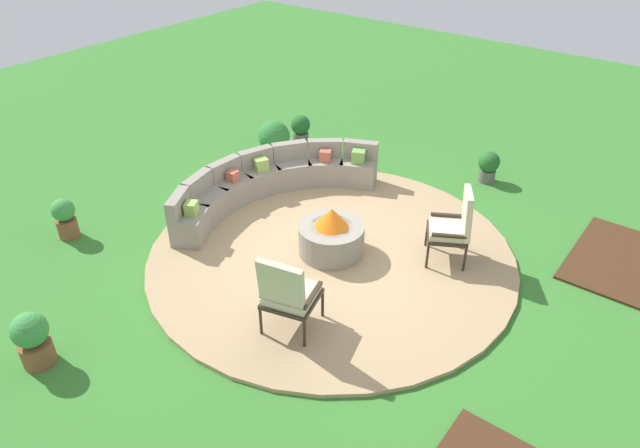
# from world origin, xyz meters

# --- Properties ---
(ground_plane) EXTENTS (24.00, 24.00, 0.00)m
(ground_plane) POSITION_xyz_m (0.00, 0.00, 0.00)
(ground_plane) COLOR #387A2D
(patio_circle) EXTENTS (5.19, 5.19, 0.06)m
(patio_circle) POSITION_xyz_m (0.00, 0.00, 0.03)
(patio_circle) COLOR tan
(patio_circle) RESTS_ON ground_plane
(mulch_bed_right) EXTENTS (1.89, 1.18, 0.04)m
(mulch_bed_right) POSITION_xyz_m (2.34, -3.31, 0.02)
(mulch_bed_right) COLOR #472B19
(mulch_bed_right) RESTS_ON ground_plane
(fire_pit) EXTENTS (0.93, 0.93, 0.72)m
(fire_pit) POSITION_xyz_m (0.00, 0.00, 0.34)
(fire_pit) COLOR gray
(fire_pit) RESTS_ON patio_circle
(curved_stone_bench) EXTENTS (3.56, 1.84, 0.72)m
(curved_stone_bench) POSITION_xyz_m (0.60, 1.69, 0.35)
(curved_stone_bench) COLOR gray
(curved_stone_bench) RESTS_ON patio_circle
(lounge_chair_front_left) EXTENTS (0.77, 0.73, 1.13)m
(lounge_chair_front_left) POSITION_xyz_m (-1.59, -0.55, 0.63)
(lounge_chair_front_left) COLOR #2D2319
(lounge_chair_front_left) RESTS_ON patio_circle
(lounge_chair_front_right) EXTENTS (0.76, 0.76, 1.09)m
(lounge_chair_front_right) POSITION_xyz_m (0.89, -1.42, 0.62)
(lounge_chair_front_right) COLOR #2D2319
(lounge_chair_front_right) RESTS_ON patio_circle
(potted_plant_0) EXTENTS (0.38, 0.38, 0.60)m
(potted_plant_0) POSITION_xyz_m (2.64, 2.69, 0.33)
(potted_plant_0) COLOR #605B56
(potted_plant_0) RESTS_ON ground_plane
(potted_plant_1) EXTENTS (0.57, 0.57, 0.84)m
(potted_plant_1) POSITION_xyz_m (1.68, 2.52, 0.47)
(potted_plant_1) COLOR #605B56
(potted_plant_1) RESTS_ON ground_plane
(potted_plant_2) EXTENTS (0.40, 0.40, 0.69)m
(potted_plant_2) POSITION_xyz_m (-3.66, 1.40, 0.37)
(potted_plant_2) COLOR brown
(potted_plant_2) RESTS_ON ground_plane
(potted_plant_3) EXTENTS (0.34, 0.34, 0.63)m
(potted_plant_3) POSITION_xyz_m (-1.99, 3.41, 0.34)
(potted_plant_3) COLOR brown
(potted_plant_3) RESTS_ON ground_plane
(potted_plant_4) EXTENTS (0.37, 0.37, 0.56)m
(potted_plant_4) POSITION_xyz_m (3.43, -0.85, 0.30)
(potted_plant_4) COLOR #605B56
(potted_plant_4) RESTS_ON ground_plane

